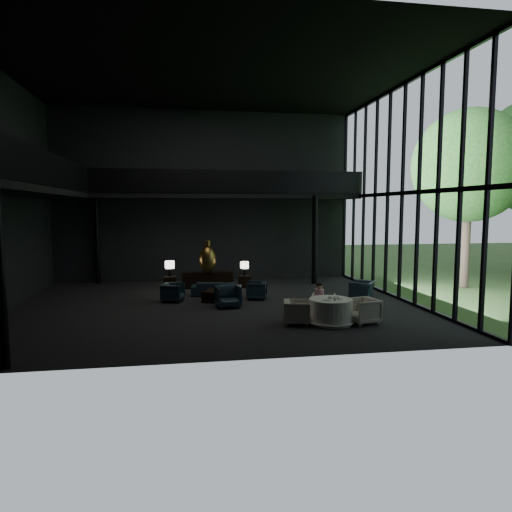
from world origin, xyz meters
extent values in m
cube|color=black|center=(0.00, 0.00, 0.00)|extent=(14.00, 12.00, 0.02)
cube|color=black|center=(0.00, 0.00, 8.00)|extent=(14.00, 12.00, 0.02)
cube|color=black|center=(0.00, 6.00, 4.00)|extent=(14.00, 0.04, 8.00)
cube|color=black|center=(0.00, -6.00, 4.00)|extent=(14.00, 0.04, 8.00)
cube|color=black|center=(-6.00, 0.00, 4.00)|extent=(2.00, 12.00, 0.25)
cube|color=black|center=(1.00, 5.00, 4.00)|extent=(12.00, 2.00, 0.25)
cube|color=black|center=(-5.00, 0.00, 4.60)|extent=(0.06, 12.00, 1.00)
cube|color=black|center=(1.00, 4.00, 4.60)|extent=(12.00, 0.06, 1.00)
cylinder|color=black|center=(-5.00, 5.70, 2.00)|extent=(0.24, 0.24, 4.00)
cylinder|color=black|center=(4.80, 4.00, 2.00)|extent=(0.24, 0.24, 4.00)
cylinder|color=#382D23|center=(11.00, 2.00, 2.45)|extent=(0.36, 0.36, 4.90)
sphere|color=#2B5E21|center=(11.00, 2.00, 5.25)|extent=(4.80, 4.80, 4.80)
cube|color=black|center=(-0.09, 3.66, 0.35)|extent=(2.19, 0.50, 0.70)
ellipsoid|color=#AF8D2D|center=(-0.09, 3.47, 1.27)|extent=(0.74, 0.74, 1.14)
cylinder|color=#AF8D2D|center=(-0.09, 3.47, 1.96)|extent=(0.25, 0.25, 0.23)
cube|color=black|center=(-1.69, 3.51, 0.28)|extent=(0.51, 0.51, 0.56)
cylinder|color=black|center=(-1.69, 3.53, 0.73)|extent=(0.12, 0.12, 0.34)
cylinder|color=white|center=(-1.69, 3.53, 1.06)|extent=(0.39, 0.39, 0.31)
cube|color=black|center=(1.51, 3.52, 0.26)|extent=(0.47, 0.47, 0.52)
cylinder|color=black|center=(1.51, 3.50, 0.68)|extent=(0.11, 0.11, 0.32)
cylinder|color=white|center=(1.51, 3.50, 0.98)|extent=(0.37, 0.37, 0.29)
imported|color=#182B32|center=(0.15, 1.83, 0.35)|extent=(1.87, 0.86, 0.71)
imported|color=black|center=(-1.53, 0.91, 0.36)|extent=(0.84, 0.87, 0.73)
imported|color=black|center=(1.60, 0.87, 0.35)|extent=(0.80, 0.83, 0.70)
imported|color=black|center=(0.38, -0.37, 0.45)|extent=(0.98, 0.93, 0.90)
imported|color=black|center=(5.70, 0.55, 0.37)|extent=(0.94, 1.01, 0.74)
cube|color=black|center=(0.09, 0.71, 0.20)|extent=(1.19, 1.19, 0.40)
cylinder|color=white|center=(3.18, -3.14, 0.38)|extent=(1.29, 1.29, 0.75)
cone|color=white|center=(3.18, -3.14, 0.05)|extent=(1.46, 1.46, 0.10)
imported|color=#9F9A93|center=(3.30, -2.06, 0.37)|extent=(0.92, 0.89, 0.74)
imported|color=#ADA698|center=(4.16, -3.25, 0.44)|extent=(0.96, 1.00, 0.88)
imported|color=beige|center=(2.18, -3.03, 0.40)|extent=(0.88, 0.92, 0.80)
cylinder|color=pink|center=(3.14, -2.13, 0.66)|extent=(0.30, 0.30, 0.42)
sphere|color=#D8A884|center=(3.14, -2.13, 0.98)|extent=(0.21, 0.21, 0.21)
ellipsoid|color=black|center=(3.14, -2.13, 1.01)|extent=(0.22, 0.22, 0.15)
cylinder|color=white|center=(2.98, -3.35, 0.76)|extent=(0.27, 0.27, 0.01)
cylinder|color=white|center=(3.41, -2.94, 0.76)|extent=(0.28, 0.28, 0.01)
cylinder|color=white|center=(3.45, -3.22, 0.76)|extent=(0.15, 0.15, 0.01)
cylinder|color=white|center=(3.36, -3.28, 0.79)|extent=(0.10, 0.10, 0.06)
ellipsoid|color=white|center=(3.20, -3.06, 0.79)|extent=(0.16, 0.16, 0.08)
cylinder|color=#99999E|center=(3.21, -3.41, 0.79)|extent=(0.08, 0.08, 0.08)
camera|label=1|loc=(-1.20, -15.97, 3.45)|focal=32.00mm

